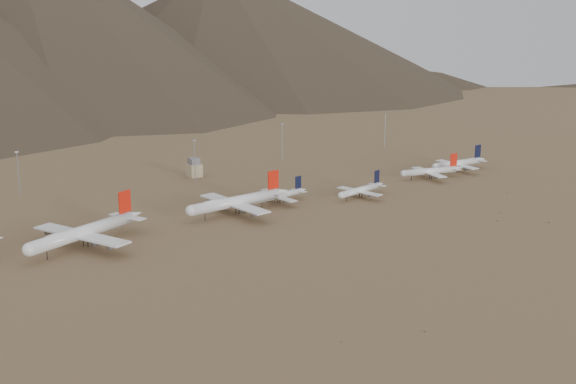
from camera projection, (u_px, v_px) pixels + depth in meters
ground at (260, 231)px, 340.46m from camera, size 3000.00×3000.00×0.00m
widebody_centre at (83, 232)px, 314.84m from camera, size 64.02×51.35×20.13m
widebody_east at (236, 201)px, 367.09m from camera, size 64.72×49.99×19.23m
narrowbody_a at (279, 195)px, 389.37m from camera, size 38.49×27.82×12.71m
narrowbody_b at (361, 190)px, 401.12m from camera, size 39.37×28.79×13.11m
narrowbody_c at (431, 171)px, 446.19m from camera, size 43.76×32.25×14.72m
narrowbody_d at (459, 163)px, 468.41m from camera, size 46.86×33.70×15.46m
control_tower at (194, 168)px, 450.87m from camera, size 8.00×8.00×12.00m
mast_west at (18, 172)px, 400.63m from camera, size 2.00×0.60×25.70m
mast_centre at (195, 159)px, 435.96m from camera, size 2.00×0.60×25.70m
mast_east at (282, 140)px, 500.51m from camera, size 2.00×0.60×25.70m
mast_far_east at (385, 130)px, 544.92m from camera, size 2.00×0.60×25.70m
desert_scrub at (393, 265)px, 292.70m from camera, size 419.95×168.80×0.92m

